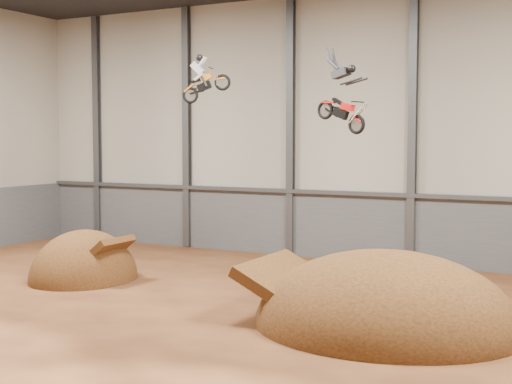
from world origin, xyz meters
TOP-DOWN VIEW (x-y plane):
  - floor at (0.00, 0.00)m, footprint 40.00×40.00m
  - back_wall at (0.00, 15.00)m, footprint 40.00×0.10m
  - lower_band_back at (0.00, 14.90)m, footprint 39.80×0.18m
  - steel_rail at (0.00, 14.75)m, footprint 39.80×0.35m
  - steel_column_0 at (-16.67, 14.80)m, footprint 0.40×0.36m
  - steel_column_1 at (-10.00, 14.80)m, footprint 0.40×0.36m
  - steel_column_2 at (-3.33, 14.80)m, footprint 0.40×0.36m
  - steel_column_3 at (3.33, 14.80)m, footprint 0.40×0.36m
  - takeoff_ramp at (-8.82, 4.39)m, footprint 4.55×5.25m
  - landing_ramp at (5.76, 2.78)m, footprint 9.08×8.03m
  - fmx_rider_a at (-3.44, 6.52)m, footprint 2.93×1.62m
  - fmx_rider_b at (3.02, 5.30)m, footprint 3.90×1.90m

SIDE VIEW (x-z plane):
  - floor at x=0.00m, z-range 0.00..0.00m
  - takeoff_ramp at x=-8.82m, z-range -2.27..2.27m
  - landing_ramp at x=5.76m, z-range -2.62..2.62m
  - lower_band_back at x=0.00m, z-range 0.00..3.50m
  - steel_rail at x=0.00m, z-range 3.45..3.65m
  - back_wall at x=0.00m, z-range 0.00..14.00m
  - steel_column_0 at x=-16.67m, z-range 0.05..13.95m
  - steel_column_1 at x=-10.00m, z-range 0.05..13.95m
  - steel_column_2 at x=-3.33m, z-range 0.05..13.95m
  - steel_column_3 at x=3.33m, z-range 0.05..13.95m
  - fmx_rider_b at x=3.02m, z-range 6.40..9.96m
  - fmx_rider_a at x=-3.44m, z-range 7.90..10.58m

